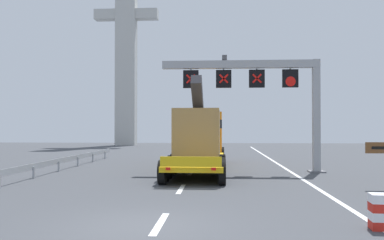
{
  "coord_description": "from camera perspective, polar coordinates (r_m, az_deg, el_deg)",
  "views": [
    {
      "loc": [
        2.07,
        -10.88,
        2.6
      ],
      "look_at": [
        0.51,
        13.15,
        3.0
      ],
      "focal_mm": 38.85,
      "sensor_mm": 36.0,
      "label": 1
    }
  ],
  "objects": [
    {
      "name": "overhead_lane_gantry",
      "position": [
        24.48,
        9.58,
        4.97
      ],
      "size": [
        9.34,
        0.9,
        6.78
      ],
      "color": "#9EA0A5",
      "rests_on": "ground"
    },
    {
      "name": "guardrail_left",
      "position": [
        23.93,
        -19.38,
        -5.78
      ],
      "size": [
        0.13,
        26.13,
        0.76
      ],
      "color": "#999EA3",
      "rests_on": "ground"
    },
    {
      "name": "ground",
      "position": [
        11.37,
        -7.09,
        -14.15
      ],
      "size": [
        112.0,
        112.0,
        0.0
      ],
      "primitive_type": "plane",
      "color": "#424449"
    },
    {
      "name": "edge_line_right",
      "position": [
        23.39,
        13.97,
        -7.29
      ],
      "size": [
        0.2,
        63.0,
        0.01
      ],
      "primitive_type": "cube",
      "color": "silver",
      "rests_on": "ground"
    },
    {
      "name": "heavy_haul_truck_yellow",
      "position": [
        26.0,
        1.24,
        -2.29
      ],
      "size": [
        3.11,
        14.08,
        5.3
      ],
      "color": "yellow",
      "rests_on": "ground"
    },
    {
      "name": "bridge_pylon_distant",
      "position": [
        60.68,
        -9.01,
        11.16
      ],
      "size": [
        9.0,
        2.0,
        29.87
      ],
      "color": "#B7B7B2",
      "rests_on": "ground"
    },
    {
      "name": "lane_markings",
      "position": [
        32.9,
        0.95,
        -5.47
      ],
      "size": [
        0.2,
        58.36,
        0.01
      ],
      "color": "silver",
      "rests_on": "ground"
    }
  ]
}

